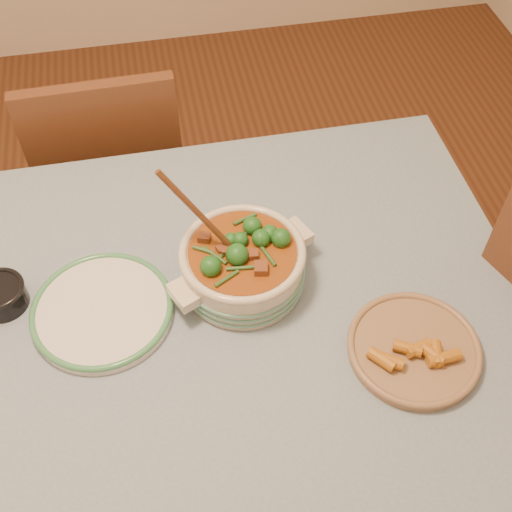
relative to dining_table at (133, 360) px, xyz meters
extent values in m
plane|color=#4A2615|center=(0.00, 0.00, -0.66)|extent=(4.50, 4.50, 0.00)
cube|color=#5B301D|center=(0.00, 0.00, 0.06)|extent=(1.60, 1.00, 0.05)
cube|color=#8091A7|center=(0.00, 0.00, 0.09)|extent=(1.68, 1.08, 0.01)
cylinder|color=#5B301D|center=(0.73, 0.43, -0.31)|extent=(0.07, 0.07, 0.70)
cylinder|color=beige|center=(0.25, 0.09, 0.14)|extent=(0.33, 0.33, 0.10)
torus|color=beige|center=(0.25, 0.09, 0.19)|extent=(0.26, 0.26, 0.02)
cube|color=beige|center=(0.38, 0.15, 0.16)|extent=(0.06, 0.08, 0.03)
cube|color=beige|center=(0.12, 0.03, 0.16)|extent=(0.06, 0.08, 0.03)
cylinder|color=#8F4614|center=(0.25, 0.09, 0.18)|extent=(0.22, 0.22, 0.02)
cylinder|color=silver|center=(-0.04, 0.06, 0.10)|extent=(0.32, 0.32, 0.02)
torus|color=#3E8955|center=(-0.04, 0.06, 0.11)|extent=(0.29, 0.29, 0.01)
cylinder|color=black|center=(-0.24, 0.13, 0.12)|extent=(0.13, 0.13, 0.05)
cylinder|color=#8C6C4D|center=(0.55, -0.15, 0.10)|extent=(0.32, 0.32, 0.02)
torus|color=#8C6C4D|center=(0.55, -0.15, 0.11)|extent=(0.26, 0.26, 0.01)
cube|color=brown|center=(-0.03, 0.85, -0.22)|extent=(0.42, 0.42, 0.04)
cube|color=brown|center=(-0.02, 0.66, 0.00)|extent=(0.41, 0.05, 0.44)
cylinder|color=brown|center=(0.15, 1.03, -0.44)|extent=(0.04, 0.04, 0.44)
cylinder|color=brown|center=(-0.21, 1.02, -0.44)|extent=(0.04, 0.04, 0.44)
cylinder|color=brown|center=(0.15, 0.68, -0.44)|extent=(0.04, 0.04, 0.44)
cylinder|color=brown|center=(-0.20, 0.67, -0.44)|extent=(0.04, 0.04, 0.44)
cylinder|color=brown|center=(0.82, 0.04, -0.42)|extent=(0.04, 0.04, 0.49)
camera|label=1|loc=(0.12, -0.72, 1.19)|focal=45.00mm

